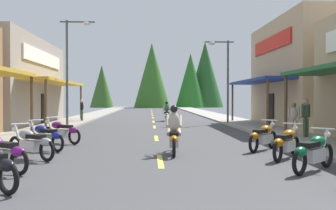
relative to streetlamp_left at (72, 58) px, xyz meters
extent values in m
cube|color=#424244|center=(4.92, 9.97, -4.22)|extent=(9.64, 91.96, 0.10)
cube|color=gray|center=(-1.26, 9.97, -4.11)|extent=(2.73, 91.96, 0.12)
cube|color=#9E9991|center=(11.11, 9.97, -4.11)|extent=(2.73, 91.96, 0.12)
cube|color=#E0C64C|center=(4.92, -12.57, -4.16)|extent=(0.16, 2.40, 0.01)
cube|color=#E0C64C|center=(4.92, -6.15, -4.16)|extent=(0.16, 2.40, 0.01)
cube|color=#E0C64C|center=(4.92, 0.74, -4.16)|extent=(0.16, 2.40, 0.01)
cube|color=#E0C64C|center=(4.92, 6.33, -4.16)|extent=(0.16, 2.40, 0.01)
cube|color=#E0C64C|center=(4.92, 12.65, -4.16)|extent=(0.16, 2.40, 0.01)
cube|color=#E0C64C|center=(4.92, 18.23, -4.16)|extent=(0.16, 2.40, 0.01)
cube|color=#E0C64C|center=(4.92, 23.69, -4.16)|extent=(0.16, 2.40, 0.01)
cube|color=#E0C64C|center=(4.92, 29.29, -4.16)|extent=(0.16, 2.40, 0.01)
cube|color=#E0C64C|center=(4.92, 35.71, -4.16)|extent=(0.16, 2.40, 0.01)
cube|color=#E0C64C|center=(4.92, 42.07, -4.16)|extent=(0.16, 2.40, 0.01)
cylinder|color=brown|center=(-1.03, -4.55, -2.76)|extent=(0.14, 0.14, 2.82)
cube|color=gold|center=(-1.73, 3.44, -1.27)|extent=(1.80, 11.30, 0.16)
cylinder|color=brown|center=(-1.03, -2.00, -2.76)|extent=(0.14, 0.14, 2.82)
cylinder|color=brown|center=(-1.03, 8.89, -2.76)|extent=(0.14, 0.14, 2.82)
cube|color=white|center=(-2.57, 3.44, 0.35)|extent=(0.10, 8.79, 0.90)
cube|color=black|center=(-2.59, 3.44, -3.12)|extent=(0.08, 1.10, 2.10)
cylinder|color=brown|center=(10.87, -5.93, -2.76)|extent=(0.14, 0.14, 2.82)
cube|color=tan|center=(15.67, 1.24, -0.77)|extent=(6.38, 10.22, 6.79)
cube|color=navy|center=(11.57, 1.24, -1.27)|extent=(1.80, 9.20, 0.16)
cylinder|color=brown|center=(10.87, -3.16, -2.76)|extent=(0.14, 0.14, 2.82)
cylinder|color=brown|center=(10.87, 5.64, -2.76)|extent=(0.14, 0.14, 2.82)
cube|color=red|center=(12.41, 1.24, 1.13)|extent=(0.10, 7.15, 0.90)
cube|color=black|center=(12.43, 1.24, -3.12)|extent=(0.08, 1.10, 2.10)
cylinder|color=#474C51|center=(-0.30, 0.00, -0.95)|extent=(0.14, 0.14, 6.45)
cylinder|color=#474C51|center=(0.33, 0.00, 2.18)|extent=(2.05, 0.10, 0.10)
ellipsoid|color=silver|center=(0.85, 0.00, 2.08)|extent=(0.50, 0.30, 0.24)
cylinder|color=#474C51|center=(10.14, 3.76, -1.24)|extent=(0.14, 0.14, 5.87)
cylinder|color=#474C51|center=(9.51, 3.76, 1.60)|extent=(2.05, 0.10, 0.10)
ellipsoid|color=silver|center=(8.99, 3.76, 1.50)|extent=(0.50, 0.30, 0.24)
torus|color=black|center=(9.17, -13.79, -3.85)|extent=(0.54, 0.51, 0.64)
torus|color=black|center=(8.06, -14.80, -3.85)|extent=(0.54, 0.51, 0.64)
cube|color=silver|center=(8.62, -14.29, -3.77)|extent=(0.70, 0.68, 0.32)
ellipsoid|color=#0C5933|center=(8.76, -14.16, -3.45)|extent=(0.63, 0.61, 0.28)
cube|color=black|center=(8.43, -14.46, -3.49)|extent=(0.63, 0.61, 0.12)
ellipsoid|color=#0C5933|center=(8.10, -14.77, -3.62)|extent=(0.49, 0.47, 0.24)
cylinder|color=silver|center=(9.07, -13.87, -3.52)|extent=(0.31, 0.30, 0.71)
cylinder|color=silver|center=(8.98, -13.95, -3.15)|extent=(0.44, 0.47, 0.04)
sphere|color=white|center=(9.19, -13.77, -3.32)|extent=(0.16, 0.16, 0.16)
torus|color=black|center=(9.10, -11.76, -3.85)|extent=(0.47, 0.56, 0.64)
torus|color=black|center=(8.17, -12.94, -3.85)|extent=(0.47, 0.56, 0.64)
cube|color=silver|center=(8.64, -12.35, -3.77)|extent=(0.65, 0.72, 0.32)
ellipsoid|color=#BF660C|center=(8.76, -12.20, -3.45)|extent=(0.60, 0.64, 0.28)
cube|color=black|center=(8.48, -12.55, -3.49)|extent=(0.59, 0.64, 0.12)
ellipsoid|color=#BF660C|center=(8.20, -12.90, -3.62)|extent=(0.46, 0.49, 0.24)
cylinder|color=silver|center=(9.02, -11.87, -3.52)|extent=(0.28, 0.33, 0.71)
cylinder|color=silver|center=(8.95, -11.96, -3.15)|extent=(0.50, 0.40, 0.04)
sphere|color=white|center=(9.12, -11.74, -3.32)|extent=(0.16, 0.16, 0.16)
torus|color=black|center=(8.98, -9.89, -3.85)|extent=(0.49, 0.55, 0.64)
torus|color=black|center=(8.01, -11.04, -3.85)|extent=(0.49, 0.55, 0.64)
cube|color=silver|center=(8.50, -10.46, -3.77)|extent=(0.67, 0.71, 0.32)
ellipsoid|color=#BF660C|center=(8.63, -10.31, -3.45)|extent=(0.61, 0.63, 0.28)
cube|color=black|center=(8.33, -10.65, -3.49)|extent=(0.60, 0.64, 0.12)
ellipsoid|color=#BF660C|center=(8.04, -11.00, -3.62)|extent=(0.47, 0.49, 0.24)
cylinder|color=silver|center=(8.90, -9.99, -3.52)|extent=(0.29, 0.32, 0.71)
cylinder|color=silver|center=(8.82, -10.08, -3.15)|extent=(0.48, 0.42, 0.04)
sphere|color=white|center=(9.00, -9.87, -3.32)|extent=(0.16, 0.16, 0.16)
torus|color=black|center=(2.03, -16.33, -3.85)|extent=(0.57, 0.47, 0.64)
ellipsoid|color=black|center=(1.99, -16.30, -3.62)|extent=(0.50, 0.46, 0.24)
torus|color=black|center=(1.62, -14.46, -3.85)|extent=(0.58, 0.45, 0.64)
cube|color=black|center=(1.21, -14.17, -3.49)|extent=(0.65, 0.57, 0.12)
ellipsoid|color=#721972|center=(1.58, -14.43, -3.62)|extent=(0.50, 0.45, 0.24)
torus|color=black|center=(0.56, -11.56, -3.85)|extent=(0.57, 0.47, 0.64)
torus|color=black|center=(1.74, -12.49, -3.85)|extent=(0.57, 0.47, 0.64)
cube|color=silver|center=(1.15, -12.03, -3.77)|extent=(0.72, 0.65, 0.32)
ellipsoid|color=#99999E|center=(0.99, -11.90, -3.45)|extent=(0.64, 0.60, 0.28)
cube|color=black|center=(1.35, -12.18, -3.49)|extent=(0.65, 0.59, 0.12)
ellipsoid|color=#99999E|center=(1.70, -12.46, -3.62)|extent=(0.49, 0.46, 0.24)
cylinder|color=silver|center=(0.66, -11.64, -3.52)|extent=(0.33, 0.28, 0.71)
cylinder|color=silver|center=(0.76, -11.72, -3.15)|extent=(0.40, 0.50, 0.04)
sphere|color=white|center=(0.54, -11.55, -3.32)|extent=(0.16, 0.16, 0.16)
torus|color=black|center=(0.45, -9.56, -3.85)|extent=(0.55, 0.49, 0.64)
torus|color=black|center=(1.59, -10.54, -3.85)|extent=(0.55, 0.49, 0.64)
cube|color=silver|center=(1.02, -10.05, -3.77)|extent=(0.71, 0.67, 0.32)
ellipsoid|color=navy|center=(0.87, -9.92, -3.45)|extent=(0.63, 0.61, 0.28)
cube|color=black|center=(1.21, -10.22, -3.49)|extent=(0.64, 0.60, 0.12)
ellipsoid|color=navy|center=(1.55, -10.51, -3.62)|extent=(0.49, 0.47, 0.24)
cylinder|color=silver|center=(0.55, -9.65, -3.52)|extent=(0.32, 0.29, 0.71)
cylinder|color=silver|center=(0.64, -9.72, -3.15)|extent=(0.42, 0.48, 0.04)
sphere|color=white|center=(0.43, -9.54, -3.32)|extent=(0.16, 0.16, 0.16)
torus|color=black|center=(0.50, -7.52, -3.85)|extent=(0.58, 0.45, 0.64)
torus|color=black|center=(1.72, -8.38, -3.85)|extent=(0.58, 0.45, 0.64)
cube|color=silver|center=(1.11, -7.95, -3.77)|extent=(0.73, 0.63, 0.32)
ellipsoid|color=#721972|center=(0.95, -7.84, -3.45)|extent=(0.64, 0.58, 0.28)
cube|color=black|center=(1.32, -8.10, -3.49)|extent=(0.65, 0.57, 0.12)
ellipsoid|color=#721972|center=(1.68, -8.36, -3.62)|extent=(0.50, 0.45, 0.24)
cylinder|color=silver|center=(0.60, -7.60, -3.52)|extent=(0.34, 0.26, 0.71)
cylinder|color=silver|center=(0.70, -7.67, -3.15)|extent=(0.38, 0.51, 0.04)
sphere|color=white|center=(0.47, -7.51, -3.32)|extent=(0.16, 0.16, 0.16)
torus|color=black|center=(5.44, -10.42, -3.85)|extent=(0.14, 0.64, 0.64)
torus|color=black|center=(5.36, -11.92, -3.85)|extent=(0.14, 0.64, 0.64)
cube|color=silver|center=(5.40, -11.17, -3.77)|extent=(0.32, 0.72, 0.32)
ellipsoid|color=#BF660C|center=(5.41, -10.97, -3.45)|extent=(0.35, 0.58, 0.28)
cube|color=black|center=(5.39, -11.42, -3.49)|extent=(0.31, 0.62, 0.12)
ellipsoid|color=#BF660C|center=(5.36, -11.87, -3.62)|extent=(0.27, 0.45, 0.24)
cylinder|color=silver|center=(5.44, -10.55, -3.52)|extent=(0.08, 0.37, 0.71)
cylinder|color=silver|center=(5.43, -10.67, -3.15)|extent=(0.60, 0.08, 0.04)
sphere|color=white|center=(5.45, -10.39, -3.32)|extent=(0.16, 0.16, 0.16)
ellipsoid|color=#B2A599|center=(5.39, -11.32, -3.12)|extent=(0.40, 0.40, 0.64)
sphere|color=black|center=(5.39, -11.27, -2.72)|extent=(0.24, 0.24, 0.24)
cylinder|color=#B2A599|center=(5.24, -11.14, -3.47)|extent=(0.16, 0.43, 0.24)
cylinder|color=#B2A599|center=(5.20, -11.01, -3.12)|extent=(0.13, 0.51, 0.40)
cylinder|color=#B2A599|center=(5.56, -11.16, -3.47)|extent=(0.16, 0.43, 0.24)
cylinder|color=#B2A599|center=(5.62, -11.03, -3.12)|extent=(0.13, 0.51, 0.40)
torus|color=black|center=(5.97, 7.98, -3.85)|extent=(0.11, 0.64, 0.64)
torus|color=black|center=(5.96, 6.48, -3.85)|extent=(0.11, 0.64, 0.64)
cube|color=silver|center=(5.97, 7.23, -3.77)|extent=(0.29, 0.70, 0.32)
ellipsoid|color=#99999E|center=(5.97, 7.43, -3.45)|extent=(0.32, 0.56, 0.28)
cube|color=black|center=(5.96, 6.98, -3.49)|extent=(0.28, 0.60, 0.12)
ellipsoid|color=#99999E|center=(5.96, 6.53, -3.62)|extent=(0.24, 0.44, 0.24)
cylinder|color=silver|center=(5.97, 7.85, -3.52)|extent=(0.06, 0.37, 0.71)
cylinder|color=silver|center=(5.97, 7.73, -3.15)|extent=(0.60, 0.04, 0.04)
sphere|color=white|center=(5.97, 8.01, -3.32)|extent=(0.16, 0.16, 0.16)
ellipsoid|color=#3F593F|center=(5.97, 7.08, -3.12)|extent=(0.38, 0.38, 0.64)
sphere|color=black|center=(5.97, 7.13, -2.72)|extent=(0.24, 0.24, 0.24)
cylinder|color=#3F593F|center=(5.81, 7.26, -3.47)|extent=(0.14, 0.42, 0.24)
cylinder|color=#3F593F|center=(5.76, 7.39, -3.12)|extent=(0.10, 0.51, 0.40)
cylinder|color=#3F593F|center=(6.13, 7.25, -3.47)|extent=(0.14, 0.42, 0.24)
cylinder|color=#3F593F|center=(6.18, 7.38, -3.12)|extent=(0.10, 0.51, 0.40)
cylinder|color=#3F593F|center=(11.26, -7.14, -3.72)|extent=(0.14, 0.14, 0.90)
cylinder|color=#3F593F|center=(11.41, -7.04, -3.72)|extent=(0.14, 0.14, 0.90)
ellipsoid|color=#3F593F|center=(11.34, -7.09, -2.96)|extent=(0.44, 0.41, 0.63)
cylinder|color=#3F593F|center=(11.14, -7.22, -2.93)|extent=(0.09, 0.09, 0.60)
cylinder|color=#3F593F|center=(11.54, -6.96, -2.93)|extent=(0.09, 0.09, 0.60)
sphere|color=tan|center=(11.34, -7.09, -2.51)|extent=(0.24, 0.24, 0.24)
cylinder|color=#B2A599|center=(11.06, -6.22, -3.77)|extent=(0.14, 0.14, 0.80)
cylinder|color=#B2A599|center=(11.18, -6.36, -3.77)|extent=(0.14, 0.14, 0.80)
ellipsoid|color=#B2A599|center=(11.12, -6.29, -3.08)|extent=(0.44, 0.44, 0.57)
cylinder|color=#B2A599|center=(10.95, -6.11, -3.05)|extent=(0.09, 0.09, 0.54)
cylinder|color=#B2A599|center=(11.28, -6.47, -3.05)|extent=(0.09, 0.09, 0.54)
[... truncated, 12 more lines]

